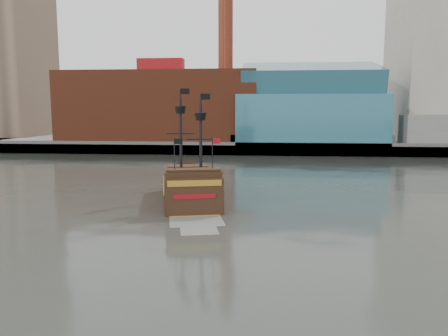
# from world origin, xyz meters

# --- Properties ---
(ground) EXTENTS (400.00, 400.00, 0.00)m
(ground) POSITION_xyz_m (0.00, 0.00, 0.00)
(ground) COLOR #2C2F29
(ground) RESTS_ON ground
(promenade_far) EXTENTS (220.00, 60.00, 2.00)m
(promenade_far) POSITION_xyz_m (0.00, 92.00, 1.00)
(promenade_far) COLOR slate
(promenade_far) RESTS_ON ground
(seawall) EXTENTS (220.00, 1.00, 2.60)m
(seawall) POSITION_xyz_m (0.00, 62.50, 1.30)
(seawall) COLOR #4C4C49
(seawall) RESTS_ON ground
(skyline) EXTENTS (149.00, 45.00, 62.00)m
(skyline) POSITION_xyz_m (5.21, 84.56, 24.55)
(skyline) COLOR brown
(skyline) RESTS_ON promenade_far
(pirate_ship) EXTENTS (8.26, 16.61, 11.94)m
(pirate_ship) POSITION_xyz_m (-6.40, 18.33, 1.08)
(pirate_ship) COLOR black
(pirate_ship) RESTS_ON ground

